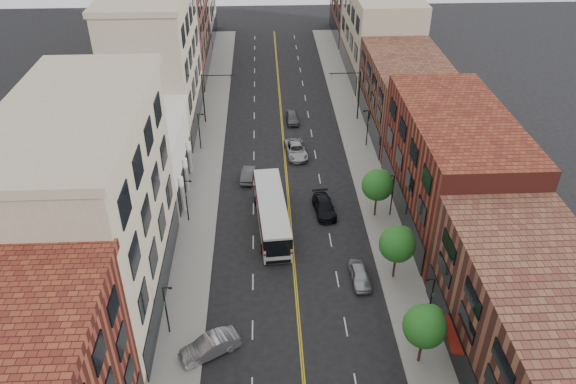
{
  "coord_description": "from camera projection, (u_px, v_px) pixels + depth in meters",
  "views": [
    {
      "loc": [
        -2.54,
        -25.56,
        36.12
      ],
      "look_at": [
        -0.33,
        21.66,
        5.0
      ],
      "focal_mm": 35.0,
      "sensor_mm": 36.0,
      "label": 1
    }
  ],
  "objects": [
    {
      "name": "car_lane_c",
      "position": [
        292.0,
        117.0,
        80.67
      ],
      "size": [
        1.92,
        4.38,
        1.47
      ],
      "primitive_type": "imported",
      "rotation": [
        0.0,
        0.0,
        0.04
      ],
      "color": "#4F5055",
      "rests_on": "ground"
    },
    {
      "name": "tree_r_3",
      "position": [
        378.0,
        184.0,
        59.46
      ],
      "size": [
        3.4,
        3.4,
        5.59
      ],
      "color": "black",
      "rests_on": "sidewalk_right"
    },
    {
      "name": "lamp_r_1",
      "position": [
        431.0,
        299.0,
        46.75
      ],
      "size": [
        0.81,
        0.55,
        5.05
      ],
      "color": "black",
      "rests_on": "sidewalk_right"
    },
    {
      "name": "sidewalk_right",
      "position": [
        365.0,
        164.0,
        70.83
      ],
      "size": [
        4.0,
        110.0,
        0.15
      ],
      "primitive_type": "cube",
      "color": "gray",
      "rests_on": "ground"
    },
    {
      "name": "lamp_l_2",
      "position": [
        187.0,
        198.0,
        59.24
      ],
      "size": [
        0.81,
        0.55,
        5.05
      ],
      "color": "black",
      "rests_on": "sidewalk_left"
    },
    {
      "name": "tree_r_2",
      "position": [
        398.0,
        243.0,
        51.12
      ],
      "size": [
        3.4,
        3.4,
        5.59
      ],
      "color": "black",
      "rests_on": "sidewalk_right"
    },
    {
      "name": "bldg_r_far_b",
      "position": [
        380.0,
        33.0,
        93.16
      ],
      "size": [
        10.0,
        22.0,
        14.0
      ],
      "primitive_type": "cube",
      "color": "tan",
      "rests_on": "ground"
    },
    {
      "name": "bldg_r_far_a",
      "position": [
        406.0,
        95.0,
        76.74
      ],
      "size": [
        10.0,
        20.0,
        10.0
      ],
      "primitive_type": "cube",
      "color": "brown",
      "rests_on": "ground"
    },
    {
      "name": "tree_r_1",
      "position": [
        426.0,
        325.0,
        42.78
      ],
      "size": [
        3.4,
        3.4,
        5.59
      ],
      "color": "black",
      "rests_on": "sidewalk_right"
    },
    {
      "name": "car_parked_far",
      "position": [
        360.0,
        276.0,
        52.48
      ],
      "size": [
        1.94,
        4.33,
        1.44
      ],
      "primitive_type": "imported",
      "rotation": [
        0.0,
        0.0,
        0.06
      ],
      "color": "#A0A1A7",
      "rests_on": "ground"
    },
    {
      "name": "lamp_l_3",
      "position": [
        199.0,
        129.0,
        72.59
      ],
      "size": [
        0.81,
        0.55,
        5.05
      ],
      "color": "black",
      "rests_on": "sidewalk_left"
    },
    {
      "name": "lamp_l_1",
      "position": [
        166.0,
        308.0,
        45.89
      ],
      "size": [
        0.81,
        0.55,
        5.05
      ],
      "color": "black",
      "rests_on": "sidewalk_left"
    },
    {
      "name": "bldg_r_mid",
      "position": [
        452.0,
        168.0,
        58.67
      ],
      "size": [
        10.0,
        22.0,
        12.0
      ],
      "primitive_type": "cube",
      "color": "#5B1F18",
      "rests_on": "ground"
    },
    {
      "name": "city_bus",
      "position": [
        272.0,
        212.0,
        59.02
      ],
      "size": [
        3.84,
        13.1,
        3.33
      ],
      "rotation": [
        0.0,
        0.0,
        0.07
      ],
      "color": "silver",
      "rests_on": "ground"
    },
    {
      "name": "signal_mast_right",
      "position": [
        354.0,
        90.0,
        79.18
      ],
      "size": [
        4.49,
        0.18,
        7.2
      ],
      "color": "black",
      "rests_on": "sidewalk_right"
    },
    {
      "name": "car_lane_behind",
      "position": [
        248.0,
        175.0,
        67.65
      ],
      "size": [
        1.84,
        4.26,
        1.36
      ],
      "primitive_type": "imported",
      "rotation": [
        0.0,
        0.0,
        3.04
      ],
      "color": "#444448",
      "rests_on": "ground"
    },
    {
      "name": "lamp_r_3",
      "position": [
        367.0,
        126.0,
        73.45
      ],
      "size": [
        0.81,
        0.55,
        5.05
      ],
      "color": "black",
      "rests_on": "sidewalk_right"
    },
    {
      "name": "car_lane_b",
      "position": [
        296.0,
        150.0,
        72.55
      ],
      "size": [
        3.19,
        5.83,
        1.55
      ],
      "primitive_type": "imported",
      "rotation": [
        0.0,
        0.0,
        0.11
      ],
      "color": "#9FA2A7",
      "rests_on": "ground"
    },
    {
      "name": "bldg_l_far_b",
      "position": [
        175.0,
        29.0,
        93.23
      ],
      "size": [
        10.0,
        20.0,
        15.0
      ],
      "primitive_type": "cube",
      "color": "brown",
      "rests_on": "ground"
    },
    {
      "name": "lamp_r_2",
      "position": [
        392.0,
        193.0,
        60.1
      ],
      "size": [
        0.81,
        0.55,
        5.05
      ],
      "color": "black",
      "rests_on": "sidewalk_right"
    },
    {
      "name": "sidewalk_left",
      "position": [
        206.0,
        168.0,
        70.05
      ],
      "size": [
        4.0,
        110.0,
        0.15
      ],
      "primitive_type": "cube",
      "color": "gray",
      "rests_on": "ground"
    },
    {
      "name": "bldg_l_white",
      "position": [
        139.0,
        158.0,
        64.28
      ],
      "size": [
        10.0,
        14.0,
        8.0
      ],
      "primitive_type": "cube",
      "color": "silver",
      "rests_on": "ground"
    },
    {
      "name": "car_lane_a",
      "position": [
        324.0,
        207.0,
        61.88
      ],
      "size": [
        2.63,
        5.33,
        1.49
      ],
      "primitive_type": "imported",
      "rotation": [
        0.0,
        0.0,
        0.11
      ],
      "color": "black",
      "rests_on": "ground"
    },
    {
      "name": "car_angle_b",
      "position": [
        210.0,
        346.0,
        45.25
      ],
      "size": [
        5.16,
        3.94,
        1.63
      ],
      "primitive_type": "imported",
      "rotation": [
        0.0,
        0.0,
        -1.06
      ],
      "color": "#ABAEB3",
      "rests_on": "ground"
    },
    {
      "name": "bldg_r_far_c",
      "position": [
        360.0,
        9.0,
        110.68
      ],
      "size": [
        10.0,
        18.0,
        11.0
      ],
      "primitive_type": "cube",
      "color": "brown",
      "rests_on": "ground"
    },
    {
      "name": "bldg_l_tanoffice",
      "position": [
        92.0,
        214.0,
        46.51
      ],
      "size": [
        10.0,
        22.0,
        18.0
      ],
      "primitive_type": "cube",
      "color": "tan",
      "rests_on": "ground"
    },
    {
      "name": "bldg_l_far_a",
      "position": [
        156.0,
        63.0,
        75.71
      ],
      "size": [
        10.0,
        20.0,
        18.0
      ],
      "primitive_type": "cube",
      "color": "tan",
      "rests_on": "ground"
    },
    {
      "name": "signal_mast_left",
      "position": [
        208.0,
        93.0,
        78.37
      ],
      "size": [
        4.49,
        0.18,
        7.2
      ],
      "color": "black",
      "rests_on": "sidewalk_left"
    },
    {
      "name": "bldg_r_near",
      "position": [
        550.0,
        356.0,
        39.2
      ],
      "size": [
        10.0,
        26.0,
        10.0
      ],
      "primitive_type": "cube",
      "color": "brown",
      "rests_on": "ground"
    }
  ]
}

